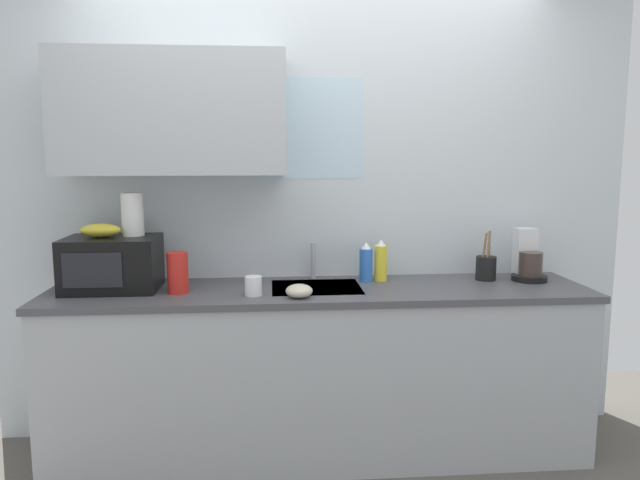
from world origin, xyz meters
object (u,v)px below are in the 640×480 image
Objects in this scene: microwave at (112,264)px; dish_soap_bottle_yellow at (381,261)px; mug_white at (253,286)px; dish_soap_bottle_blue at (366,263)px; utensil_crock at (486,267)px; coffee_maker at (528,261)px; cereal_canister at (178,273)px; small_bowl at (299,291)px; paper_towel_roll at (133,214)px; banana_bunch at (100,230)px.

microwave is 1.40m from dish_soap_bottle_yellow.
dish_soap_bottle_yellow is at bearing 22.82° from mug_white.
dish_soap_bottle_blue is at bearing 25.10° from mug_white.
utensil_crock reaches higher than dish_soap_bottle_yellow.
coffee_maker is 1.37× the size of cereal_canister.
coffee_maker is 1.23× the size of dish_soap_bottle_yellow.
mug_white reaches higher than small_bowl.
mug_white is at bearing -157.18° from dish_soap_bottle_yellow.
dish_soap_bottle_blue is at bearing 4.02° from microwave.
small_bowl is at bearing -138.09° from dish_soap_bottle_blue.
coffee_maker is (2.21, 0.06, -0.03)m from microwave.
coffee_maker is 2.95× the size of mug_white.
microwave is 3.54× the size of small_bowl.
paper_towel_roll is at bearing -179.77° from coffee_maker.
paper_towel_roll is at bearing 147.99° from cereal_canister.
banana_bunch is at bearing -161.57° from paper_towel_roll.
paper_towel_roll reaches higher than mug_white.
small_bowl is at bearing -14.23° from banana_bunch.
microwave is at bearing -178.45° from coffee_maker.
dish_soap_bottle_blue is at bearing 1.93° from paper_towel_roll.
banana_bunch reaches higher than mug_white.
coffee_maker reaches higher than mug_white.
coffee_maker reaches higher than cereal_canister.
coffee_maker is 2.15× the size of small_bowl.
coffee_maker is (2.26, 0.06, -0.20)m from banana_bunch.
microwave is at bearing -177.93° from utensil_crock.
cereal_canister is (0.24, -0.15, -0.28)m from paper_towel_roll.
paper_towel_roll is at bearing -177.93° from dish_soap_bottle_yellow.
paper_towel_roll is 1.69× the size of small_bowl.
utensil_crock reaches higher than dish_soap_bottle_blue.
banana_bunch is 0.98× the size of cereal_canister.
paper_towel_roll reaches higher than utensil_crock.
dish_soap_bottle_blue is (1.37, 0.09, -0.21)m from banana_bunch.
banana_bunch is 1.46m from dish_soap_bottle_yellow.
microwave is 0.97m from small_bowl.
banana_bunch reaches higher than utensil_crock.
dish_soap_bottle_yellow is at bearing 4.13° from dish_soap_bottle_blue.
paper_towel_roll is at bearing 160.26° from small_bowl.
banana_bunch is 2.11× the size of mug_white.
cereal_canister is at bearing -175.15° from coffee_maker.
microwave is 2.21m from coffee_maker.
cereal_canister is at bearing -174.08° from utensil_crock.
microwave is at bearing -175.97° from dish_soap_bottle_yellow.
coffee_maker is at bearing 9.45° from mug_white.
microwave is at bearing -175.98° from dish_soap_bottle_blue.
mug_white is (0.62, -0.24, -0.33)m from paper_towel_roll.
small_bowl is at bearing -14.13° from cereal_canister.
utensil_crock is at bearing 0.60° from paper_towel_roll.
paper_towel_roll is at bearing 158.71° from mug_white.
cereal_canister is 1.57× the size of small_bowl.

